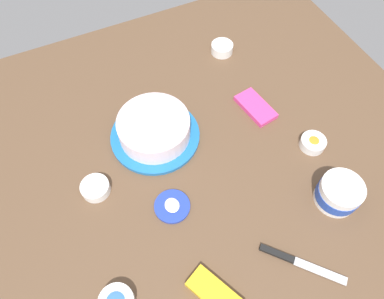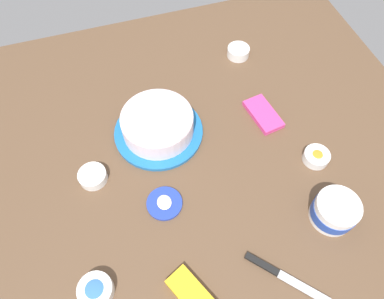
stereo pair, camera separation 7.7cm
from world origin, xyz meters
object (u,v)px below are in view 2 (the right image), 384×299
object	(u,v)px
sprinkle_bowl_orange	(316,157)
candy_box_upper	(193,295)
spreading_knife	(279,274)
frosted_cake	(158,125)
frosting_tub_lid	(164,203)
sprinkle_bowl_yellow	(93,176)
candy_box_lower	(263,114)
sprinkle_bowl_rainbow	(238,52)
sprinkle_bowl_blue	(96,290)
frosting_tub	(335,211)

from	to	relation	value
sprinkle_bowl_orange	candy_box_upper	bearing A→B (deg)	-61.30
spreading_knife	candy_box_upper	size ratio (longest dim) A/B	1.29
frosted_cake	frosting_tub_lid	xyz separation A→B (m)	(0.25, -0.05, -0.04)
sprinkle_bowl_yellow	candy_box_lower	world-z (taller)	sprinkle_bowl_yellow
candy_box_lower	frosted_cake	bearing A→B (deg)	-104.93
sprinkle_bowl_rainbow	candy_box_upper	size ratio (longest dim) A/B	0.57
sprinkle_bowl_blue	candy_box_upper	size ratio (longest dim) A/B	0.61
frosting_tub_lid	candy_box_upper	world-z (taller)	candy_box_upper
candy_box_lower	candy_box_upper	xyz separation A→B (m)	(0.48, -0.41, 0.00)
sprinkle_bowl_blue	candy_box_lower	xyz separation A→B (m)	(-0.39, 0.64, -0.01)
frosting_tub	sprinkle_bowl_orange	size ratio (longest dim) A/B	1.55
sprinkle_bowl_orange	candy_box_lower	size ratio (longest dim) A/B	0.54
candy_box_lower	candy_box_upper	distance (m)	0.63
frosting_tub_lid	sprinkle_bowl_rainbow	world-z (taller)	sprinkle_bowl_rainbow
spreading_knife	candy_box_lower	xyz separation A→B (m)	(-0.50, 0.17, 0.00)
sprinkle_bowl_yellow	sprinkle_bowl_rainbow	bearing A→B (deg)	120.52
sprinkle_bowl_blue	sprinkle_bowl_yellow	bearing A→B (deg)	172.15
frosted_cake	sprinkle_bowl_orange	distance (m)	0.51
frosting_tub	sprinkle_bowl_orange	xyz separation A→B (m)	(-0.18, 0.05, -0.02)
sprinkle_bowl_orange	sprinkle_bowl_yellow	world-z (taller)	sprinkle_bowl_orange
sprinkle_bowl_blue	frosting_tub	bearing A→B (deg)	89.97
candy_box_upper	sprinkle_bowl_orange	bearing A→B (deg)	93.55
spreading_knife	sprinkle_bowl_yellow	size ratio (longest dim) A/B	2.21
spreading_knife	sprinkle_bowl_blue	bearing A→B (deg)	-102.44
candy_box_lower	sprinkle_bowl_rainbow	bearing A→B (deg)	166.30
sprinkle_bowl_rainbow	frosting_tub	bearing A→B (deg)	0.96
frosting_tub	frosting_tub_lid	xyz separation A→B (m)	(-0.18, -0.45, -0.04)
frosted_cake	frosting_tub_lid	distance (m)	0.26
frosting_tub	frosting_tub_lid	world-z (taller)	frosting_tub
frosting_tub	candy_box_lower	xyz separation A→B (m)	(-0.39, -0.04, -0.03)
sprinkle_bowl_yellow	sprinkle_bowl_blue	size ratio (longest dim) A/B	0.95
frosting_tub	sprinkle_bowl_yellow	xyz separation A→B (m)	(-0.33, -0.63, -0.03)
sprinkle_bowl_rainbow	frosting_tub_lid	bearing A→B (deg)	-40.32
frosted_cake	candy_box_lower	xyz separation A→B (m)	(0.04, 0.36, -0.04)
frosted_cake	frosting_tub	distance (m)	0.59
frosting_tub_lid	candy_box_upper	bearing A→B (deg)	0.50
frosted_cake	sprinkle_bowl_rainbow	bearing A→B (deg)	124.04
frosting_tub_lid	sprinkle_bowl_orange	size ratio (longest dim) A/B	1.31
sprinkle_bowl_blue	candy_box_lower	distance (m)	0.75
spreading_knife	sprinkle_bowl_blue	world-z (taller)	sprinkle_bowl_blue
sprinkle_bowl_rainbow	sprinkle_bowl_blue	xyz separation A→B (m)	(0.69, -0.66, 0.00)
sprinkle_bowl_yellow	frosted_cake	bearing A→B (deg)	114.12
spreading_knife	sprinkle_bowl_rainbow	distance (m)	0.82
frosted_cake	candy_box_lower	size ratio (longest dim) A/B	1.96
frosting_tub	frosting_tub_lid	distance (m)	0.48
spreading_knife	candy_box_lower	world-z (taller)	candy_box_lower
sprinkle_bowl_orange	sprinkle_bowl_blue	distance (m)	0.75
sprinkle_bowl_yellow	candy_box_lower	bearing A→B (deg)	96.32
frosting_tub	candy_box_upper	world-z (taller)	frosting_tub
spreading_knife	candy_box_lower	size ratio (longest dim) A/B	1.27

